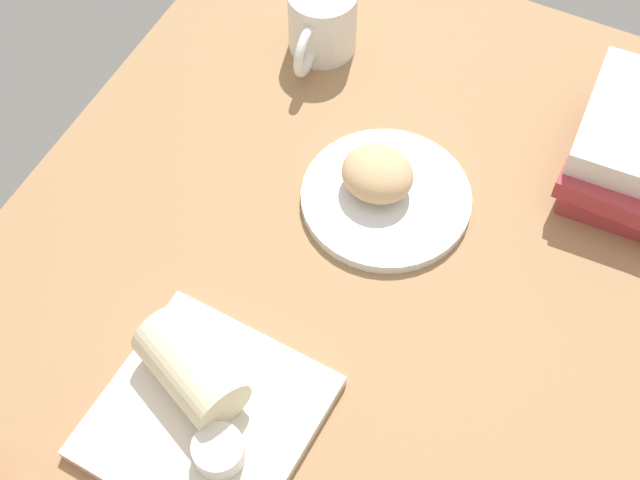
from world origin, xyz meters
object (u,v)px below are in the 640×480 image
Objects in this scene: scone_pastry at (377,174)px; breakfast_wrap at (191,368)px; round_plate at (386,198)px; sauce_cup at (219,451)px; coffee_mug at (321,22)px; square_plate at (206,417)px; book_stack at (639,148)px.

scone_pastry is 32.08cm from breakfast_wrap.
sauce_cup is (36.69, -1.77, 2.38)cm from round_plate.
round_plate is 1.73× the size of breakfast_wrap.
round_plate is at bearing 42.93° from coffee_mug.
book_stack is at bearing 149.12° from square_plate.
scone_pastry is at bearing -108.52° from round_plate.
round_plate is 32.19cm from breakfast_wrap.
sauce_cup is 0.25× the size of book_stack.
sauce_cup is (3.23, 3.52, 2.28)cm from square_plate.
scone_pastry is 1.67× the size of sauce_cup.
round_plate is at bearing -55.60° from book_stack.
coffee_mug is at bearing -93.31° from book_stack.
coffee_mug is (-2.49, -43.14, -0.08)cm from book_stack.
round_plate is 0.96× the size of square_plate.
book_stack reaches higher than square_plate.
square_plate is 1.02× the size of book_stack.
sauce_cup reaches higher than round_plate.
book_stack is 43.21cm from coffee_mug.
coffee_mug is (-19.06, -16.69, 0.71)cm from scone_pastry.
book_stack is at bearing -10.91° from breakfast_wrap.
coffee_mug is at bearing -138.80° from scone_pastry.
breakfast_wrap is 0.84× the size of coffee_mug.
square_plate is 1.81× the size of breakfast_wrap.
breakfast_wrap is (31.38, -6.59, 0.87)cm from scone_pastry.
breakfast_wrap is 58.23cm from book_stack.
round_plate is 33.88cm from square_plate.
breakfast_wrap reaches higher than scone_pastry.
breakfast_wrap is at bearing -132.52° from square_plate.
scone_pastry is at bearing -57.94° from book_stack.
round_plate is 27.02cm from coffee_mug.
square_plate is 5.30cm from sauce_cup.
square_plate is 4.09× the size of sauce_cup.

